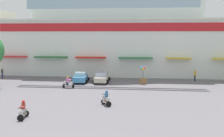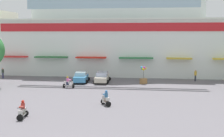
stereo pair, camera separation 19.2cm
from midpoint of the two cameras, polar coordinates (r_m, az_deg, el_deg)
ground_plane at (r=29.22m, az=-3.39°, el=-6.77°), size 128.00×128.00×0.00m
colonial_building at (r=50.67m, az=1.36°, el=8.28°), size 40.55×15.01×18.43m
parked_car_0 at (r=41.32m, az=-5.97°, el=-1.71°), size 2.52×4.10×1.49m
parked_car_1 at (r=41.11m, az=-1.84°, el=-1.73°), size 2.41×4.52×1.49m
scooter_rider_2 at (r=37.32m, az=-8.43°, el=-2.85°), size 1.44×0.65×1.52m
scooter_rider_3 at (r=24.89m, az=-16.94°, el=-8.02°), size 0.66×1.51×1.51m
scooter_rider_5 at (r=28.02m, az=-1.02°, el=-6.03°), size 1.17×1.42×1.52m
pedestrian_0 at (r=43.81m, az=16.20°, el=-1.19°), size 0.49×0.49×1.68m
pedestrian_1 at (r=47.84m, az=-20.56°, el=-0.69°), size 0.46×0.46×1.66m
balloon_vendor_cart at (r=40.17m, az=6.34°, el=-1.55°), size 1.06×1.06×2.47m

